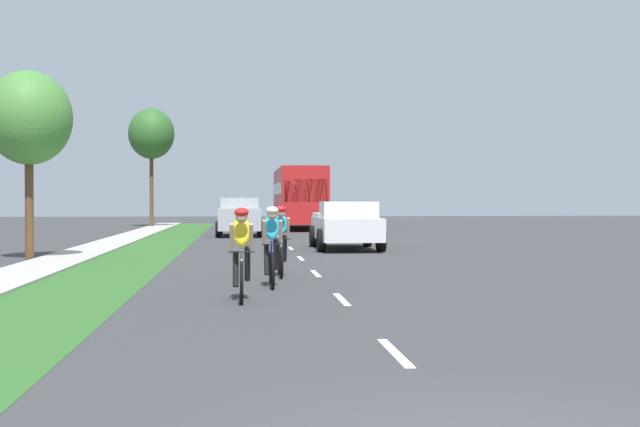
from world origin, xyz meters
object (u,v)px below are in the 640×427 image
object	(u,v)px
cyclist_distant	(280,240)
bus_red	(299,195)
street_tree_far	(151,134)
street_tree_near	(29,119)
cyclist_lead	(242,253)
suv_silver	(240,216)
cyclist_trailing	(272,245)
pickup_white	(346,225)

from	to	relation	value
cyclist_distant	bus_red	xyz separation A→B (m)	(2.48, 30.97, 1.17)
cyclist_distant	street_tree_far	bearing A→B (deg)	100.46
street_tree_near	cyclist_distant	bearing A→B (deg)	-40.95
cyclist_lead	street_tree_near	bearing A→B (deg)	120.00
suv_silver	bus_red	size ratio (longest dim) A/B	0.41
cyclist_trailing	cyclist_distant	world-z (taller)	same
cyclist_distant	bus_red	size ratio (longest dim) A/B	0.15
cyclist_trailing	pickup_white	distance (m)	12.65
suv_silver	street_tree_near	size ratio (longest dim) A/B	0.88
cyclist_distant	pickup_white	size ratio (longest dim) A/B	0.34
cyclist_lead	bus_red	xyz separation A→B (m)	(3.34, 35.41, 1.17)
cyclist_lead	bus_red	world-z (taller)	bus_red
cyclist_trailing	street_tree_near	xyz separation A→B (m)	(-6.59, 8.15, 3.19)
cyclist_distant	suv_silver	size ratio (longest dim) A/B	0.37
street_tree_near	street_tree_far	world-z (taller)	street_tree_far
pickup_white	street_tree_near	world-z (taller)	street_tree_near
street_tree_near	cyclist_lead	bearing A→B (deg)	-60.00
pickup_white	street_tree_near	bearing A→B (deg)	-156.57
suv_silver	bus_red	world-z (taller)	bus_red
suv_silver	street_tree_far	distance (m)	15.58
cyclist_lead	suv_silver	world-z (taller)	suv_silver
suv_silver	street_tree_near	world-z (taller)	street_tree_near
street_tree_near	street_tree_far	distance (m)	28.89
cyclist_trailing	cyclist_lead	bearing A→B (deg)	-104.75
cyclist_lead	street_tree_far	size ratio (longest dim) A/B	0.23
cyclist_distant	street_tree_near	distance (m)	9.63
cyclist_distant	cyclist_lead	bearing A→B (deg)	-100.94
cyclist_trailing	bus_red	xyz separation A→B (m)	(2.75, 33.16, 1.17)
bus_red	pickup_white	bearing A→B (deg)	-89.36
cyclist_lead	cyclist_trailing	size ratio (longest dim) A/B	1.00
cyclist_distant	street_tree_far	size ratio (longest dim) A/B	0.23
street_tree_far	suv_silver	bearing A→B (deg)	-68.29
street_tree_far	cyclist_distant	bearing A→B (deg)	-79.54
cyclist_trailing	suv_silver	bearing A→B (deg)	91.67
cyclist_trailing	street_tree_far	xyz separation A→B (m)	(-6.16, 36.98, 4.95)
cyclist_lead	street_tree_near	distance (m)	12.42
cyclist_lead	cyclist_trailing	bearing A→B (deg)	75.25
cyclist_distant	street_tree_far	world-z (taller)	street_tree_far
cyclist_distant	suv_silver	xyz separation A→B (m)	(-0.94, 21.02, 0.14)
pickup_white	bus_red	size ratio (longest dim) A/B	0.44
suv_silver	bus_red	distance (m)	10.57
cyclist_distant	bus_red	world-z (taller)	bus_red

